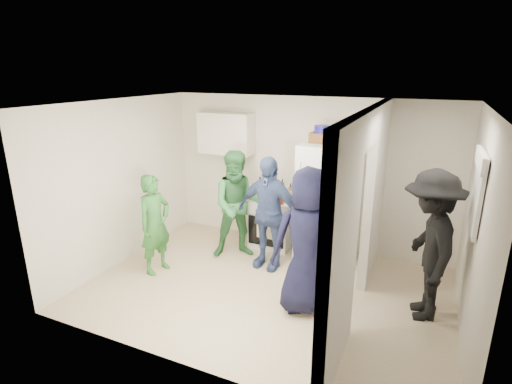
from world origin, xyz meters
TOP-DOWN VIEW (x-y plane):
  - floor at (0.00, 0.00)m, footprint 4.80×4.80m
  - wall_back at (0.00, 1.70)m, footprint 4.80×0.00m
  - wall_front at (0.00, -1.70)m, footprint 4.80×0.00m
  - wall_left at (-2.40, 0.00)m, footprint 0.00×3.40m
  - wall_right at (2.40, 0.00)m, footprint 0.00×3.40m
  - ceiling at (0.00, 0.00)m, footprint 4.80×4.80m
  - partition_pier_back at (1.20, 1.10)m, footprint 0.12×1.20m
  - partition_pier_front at (1.20, -1.10)m, footprint 0.12×1.20m
  - partition_header at (1.20, 0.00)m, footprint 0.12×1.00m
  - stove at (-0.46, 1.37)m, footprint 0.71×0.59m
  - upper_cabinet at (-1.40, 1.52)m, footprint 0.95×0.34m
  - fridge at (0.42, 1.34)m, footprint 0.76×0.73m
  - wicker_basket at (0.32, 1.39)m, footprint 0.35×0.25m
  - blue_bowl at (0.32, 1.39)m, footprint 0.24×0.24m
  - yellow_cup_stack_top at (0.64, 1.24)m, footprint 0.09×0.09m
  - wall_clock at (0.05, 1.68)m, footprint 0.22×0.02m
  - spice_shelf at (0.00, 1.65)m, footprint 0.35×0.08m
  - nook_window at (2.38, 0.20)m, footprint 0.03×0.70m
  - nook_window_frame at (2.36, 0.20)m, footprint 0.04×0.76m
  - nook_valance at (2.34, 0.20)m, footprint 0.04×0.82m
  - yellow_cup_stack_stove at (-0.58, 1.15)m, footprint 0.09×0.09m
  - red_cup at (-0.24, 1.17)m, footprint 0.09×0.09m
  - person_green_left at (-1.69, -0.17)m, footprint 0.45×0.60m
  - person_green_center at (-0.81, 0.80)m, footprint 1.06×0.99m
  - person_denim at (-0.25, 0.66)m, footprint 1.05×0.52m
  - person_navy at (0.64, -0.21)m, footprint 1.07×0.96m
  - person_nook at (1.97, 0.25)m, footprint 0.90×1.30m
  - bottle_a at (-0.74, 1.47)m, footprint 0.08×0.08m
  - bottle_b at (-0.62, 1.29)m, footprint 0.06×0.06m
  - bottle_c at (-0.52, 1.51)m, footprint 0.07×0.07m
  - bottle_d at (-0.45, 1.33)m, footprint 0.08×0.08m
  - bottle_e at (-0.37, 1.56)m, footprint 0.06×0.06m
  - bottle_f at (-0.28, 1.38)m, footprint 0.06×0.06m
  - bottle_g at (-0.21, 1.53)m, footprint 0.07×0.07m
  - bottle_h at (-0.77, 1.25)m, footprint 0.06×0.06m

SIDE VIEW (x-z plane):
  - floor at x=0.00m, z-range 0.00..0.00m
  - stove at x=-0.46m, z-range 0.00..0.84m
  - person_green_left at x=-1.69m, z-range 0.00..1.49m
  - person_denim at x=-0.25m, z-range 0.00..1.72m
  - person_green_center at x=-0.81m, z-range 0.00..1.73m
  - red_cup at x=-0.24m, z-range 0.84..0.96m
  - fridge at x=0.42m, z-range 0.00..1.84m
  - person_navy at x=0.64m, z-range 0.00..1.84m
  - person_nook at x=1.97m, z-range 0.00..1.84m
  - bottle_d at x=-0.45m, z-range 0.84..1.09m
  - yellow_cup_stack_stove at x=-0.58m, z-range 0.84..1.09m
  - bottle_g at x=-0.21m, z-range 0.84..1.09m
  - bottle_h at x=-0.77m, z-range 0.84..1.10m
  - bottle_b at x=-0.62m, z-range 0.84..1.11m
  - bottle_f at x=-0.28m, z-range 0.84..1.13m
  - bottle_e at x=-0.37m, z-range 0.84..1.14m
  - bottle_c at x=-0.52m, z-range 0.84..1.15m
  - bottle_a at x=-0.74m, z-range 0.84..1.16m
  - wall_back at x=0.00m, z-range -1.15..3.65m
  - wall_front at x=0.00m, z-range -1.15..3.65m
  - wall_left at x=-2.40m, z-range -0.45..2.95m
  - wall_right at x=2.40m, z-range -0.45..2.95m
  - partition_pier_back at x=1.20m, z-range 0.00..2.50m
  - partition_pier_front at x=1.20m, z-range 0.00..2.50m
  - spice_shelf at x=0.00m, z-range 1.34..1.36m
  - nook_window at x=2.38m, z-range 1.25..2.05m
  - nook_window_frame at x=2.36m, z-range 1.22..2.08m
  - wall_clock at x=0.05m, z-range 1.59..1.81m
  - upper_cabinet at x=-1.40m, z-range 1.50..2.20m
  - wicker_basket at x=0.32m, z-range 1.84..1.99m
  - yellow_cup_stack_top at x=0.64m, z-range 1.84..2.09m
  - nook_valance at x=2.34m, z-range 1.91..2.09m
  - blue_bowl at x=0.32m, z-range 1.99..2.10m
  - partition_header at x=1.20m, z-range 2.10..2.50m
  - ceiling at x=0.00m, z-range 2.50..2.50m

